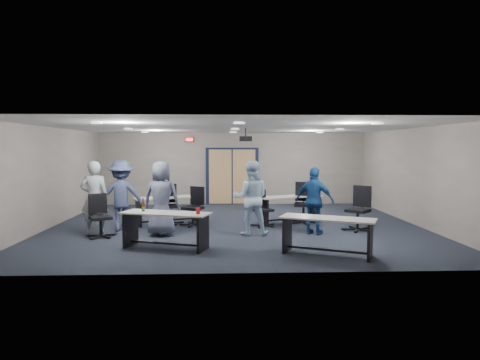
{
  "coord_description": "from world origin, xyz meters",
  "views": [
    {
      "loc": [
        -0.34,
        -11.68,
        2.15
      ],
      "look_at": [
        0.11,
        -0.3,
        1.29
      ],
      "focal_mm": 32.0,
      "sensor_mm": 36.0,
      "label": 1
    }
  ],
  "objects_px": {
    "table_front_right": "(327,229)",
    "person_gray": "(94,198)",
    "chair_loose_left": "(100,216)",
    "person_plaid": "(161,198)",
    "chair_back_d": "(304,203)",
    "table_back_left": "(168,205)",
    "table_back_right": "(289,204)",
    "chair_loose_right": "(358,209)",
    "chair_back_a": "(170,204)",
    "person_lightblue": "(251,198)",
    "person_back": "(121,196)",
    "chair_back_b": "(193,206)",
    "table_front_left": "(166,223)",
    "chair_back_c": "(263,208)",
    "person_navy": "(315,201)"
  },
  "relations": [
    {
      "from": "table_back_left",
      "to": "chair_loose_left",
      "type": "relative_size",
      "value": 1.9
    },
    {
      "from": "chair_back_a",
      "to": "table_back_right",
      "type": "bearing_deg",
      "value": -13.05
    },
    {
      "from": "person_plaid",
      "to": "person_lightblue",
      "type": "bearing_deg",
      "value": -170.95
    },
    {
      "from": "table_front_left",
      "to": "chair_back_c",
      "type": "distance_m",
      "value": 3.37
    },
    {
      "from": "table_front_right",
      "to": "table_back_right",
      "type": "xyz_separation_m",
      "value": [
        -0.18,
        3.72,
        0.01
      ]
    },
    {
      "from": "table_front_right",
      "to": "person_back",
      "type": "height_order",
      "value": "person_back"
    },
    {
      "from": "chair_back_a",
      "to": "chair_back_b",
      "type": "height_order",
      "value": "chair_back_a"
    },
    {
      "from": "chair_back_c",
      "to": "chair_back_d",
      "type": "height_order",
      "value": "chair_back_d"
    },
    {
      "from": "person_gray",
      "to": "person_lightblue",
      "type": "height_order",
      "value": "same"
    },
    {
      "from": "chair_back_d",
      "to": "table_back_left",
      "type": "bearing_deg",
      "value": -169.82
    },
    {
      "from": "table_back_right",
      "to": "person_back",
      "type": "relative_size",
      "value": 1.08
    },
    {
      "from": "person_lightblue",
      "to": "table_front_left",
      "type": "bearing_deg",
      "value": 38.71
    },
    {
      "from": "chair_back_b",
      "to": "person_back",
      "type": "height_order",
      "value": "person_back"
    },
    {
      "from": "chair_back_a",
      "to": "person_navy",
      "type": "bearing_deg",
      "value": -37.46
    },
    {
      "from": "table_front_right",
      "to": "person_gray",
      "type": "bearing_deg",
      "value": -178.02
    },
    {
      "from": "table_back_left",
      "to": "table_back_right",
      "type": "relative_size",
      "value": 1.0
    },
    {
      "from": "table_front_left",
      "to": "person_plaid",
      "type": "xyz_separation_m",
      "value": [
        -0.27,
        1.34,
        0.38
      ]
    },
    {
      "from": "table_front_left",
      "to": "person_back",
      "type": "relative_size",
      "value": 1.1
    },
    {
      "from": "chair_back_b",
      "to": "chair_loose_right",
      "type": "bearing_deg",
      "value": 19.18
    },
    {
      "from": "table_back_right",
      "to": "chair_loose_left",
      "type": "distance_m",
      "value": 5.18
    },
    {
      "from": "table_back_right",
      "to": "table_front_right",
      "type": "bearing_deg",
      "value": -108.33
    },
    {
      "from": "chair_back_c",
      "to": "person_gray",
      "type": "distance_m",
      "value": 4.38
    },
    {
      "from": "chair_back_b",
      "to": "person_plaid",
      "type": "relative_size",
      "value": 0.58
    },
    {
      "from": "table_front_right",
      "to": "table_back_right",
      "type": "distance_m",
      "value": 3.73
    },
    {
      "from": "person_plaid",
      "to": "person_navy",
      "type": "xyz_separation_m",
      "value": [
        3.77,
        0.03,
        -0.08
      ]
    },
    {
      "from": "person_lightblue",
      "to": "chair_loose_left",
      "type": "bearing_deg",
      "value": 6.15
    },
    {
      "from": "chair_loose_left",
      "to": "person_plaid",
      "type": "bearing_deg",
      "value": -24.07
    },
    {
      "from": "chair_back_b",
      "to": "table_front_right",
      "type": "bearing_deg",
      "value": -17.64
    },
    {
      "from": "table_front_right",
      "to": "person_gray",
      "type": "distance_m",
      "value": 5.72
    },
    {
      "from": "table_front_left",
      "to": "table_back_right",
      "type": "xyz_separation_m",
      "value": [
        3.13,
        3.03,
        -0.02
      ]
    },
    {
      "from": "person_lightblue",
      "to": "person_back",
      "type": "bearing_deg",
      "value": -7.54
    },
    {
      "from": "chair_loose_right",
      "to": "chair_back_a",
      "type": "bearing_deg",
      "value": -150.5
    },
    {
      "from": "chair_loose_right",
      "to": "person_plaid",
      "type": "xyz_separation_m",
      "value": [
        -4.97,
        -0.39,
        0.33
      ]
    },
    {
      "from": "table_back_right",
      "to": "chair_loose_right",
      "type": "bearing_deg",
      "value": -60.85
    },
    {
      "from": "table_front_right",
      "to": "person_navy",
      "type": "relative_size",
      "value": 1.17
    },
    {
      "from": "chair_loose_right",
      "to": "person_navy",
      "type": "xyz_separation_m",
      "value": [
        -1.2,
        -0.36,
        0.26
      ]
    },
    {
      "from": "table_front_right",
      "to": "chair_back_c",
      "type": "relative_size",
      "value": 1.97
    },
    {
      "from": "table_back_left",
      "to": "chair_back_a",
      "type": "relative_size",
      "value": 1.77
    },
    {
      "from": "chair_back_a",
      "to": "person_gray",
      "type": "bearing_deg",
      "value": -156.04
    },
    {
      "from": "chair_loose_right",
      "to": "person_plaid",
      "type": "bearing_deg",
      "value": -132.83
    },
    {
      "from": "chair_back_b",
      "to": "person_plaid",
      "type": "height_order",
      "value": "person_plaid"
    },
    {
      "from": "chair_back_c",
      "to": "chair_loose_left",
      "type": "xyz_separation_m",
      "value": [
        -4.03,
        -1.27,
        0.03
      ]
    },
    {
      "from": "table_front_left",
      "to": "table_front_right",
      "type": "height_order",
      "value": "table_front_left"
    },
    {
      "from": "table_front_left",
      "to": "person_gray",
      "type": "xyz_separation_m",
      "value": [
        -1.94,
        1.52,
        0.38
      ]
    },
    {
      "from": "table_back_left",
      "to": "chair_back_a",
      "type": "xyz_separation_m",
      "value": [
        0.05,
        -0.08,
        0.04
      ]
    },
    {
      "from": "person_gray",
      "to": "table_back_right",
      "type": "bearing_deg",
      "value": -170.05
    },
    {
      "from": "person_gray",
      "to": "person_plaid",
      "type": "relative_size",
      "value": 1.0
    },
    {
      "from": "table_back_right",
      "to": "person_gray",
      "type": "height_order",
      "value": "person_gray"
    },
    {
      "from": "table_front_left",
      "to": "person_lightblue",
      "type": "relative_size",
      "value": 1.1
    },
    {
      "from": "chair_back_b",
      "to": "person_lightblue",
      "type": "relative_size",
      "value": 0.58
    }
  ]
}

